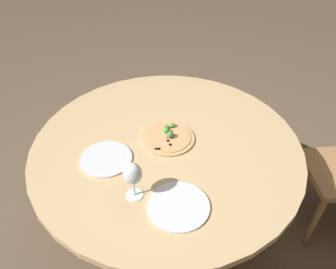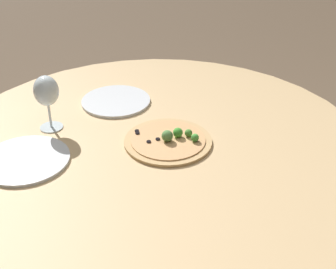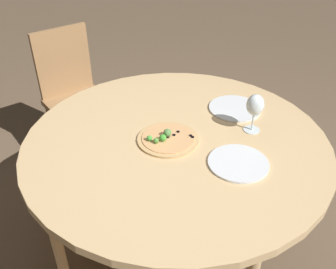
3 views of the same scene
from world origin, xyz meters
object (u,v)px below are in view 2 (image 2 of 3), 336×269
Objects in this scene: wine_glass at (46,92)px; plate_near at (116,101)px; pizza at (169,140)px; plate_far at (25,160)px.

plate_near is (0.27, -0.02, -0.13)m from wine_glass.
pizza is 1.49× the size of wine_glass.
wine_glass is 0.71× the size of plate_far.
wine_glass reaches higher than pizza.
plate_far is at bearing -168.50° from plate_near.
pizza is 0.44m from plate_far.
plate_near is at bearing 78.01° from pizza.
wine_glass reaches higher than plate_near.
wine_glass is 0.30m from plate_near.
pizza is at bearing -60.41° from wine_glass.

